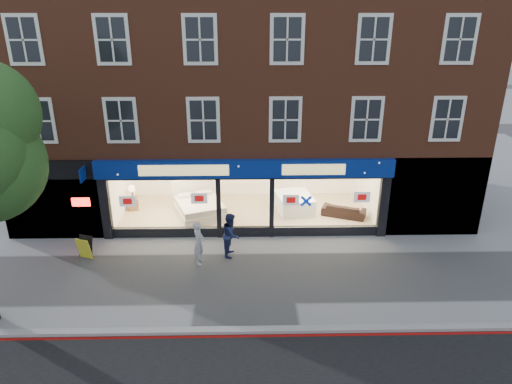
{
  "coord_description": "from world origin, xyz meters",
  "views": [
    {
      "loc": [
        0.09,
        -13.51,
        8.52
      ],
      "look_at": [
        0.41,
        2.5,
        2.15
      ],
      "focal_mm": 32.0,
      "sensor_mm": 36.0,
      "label": 1
    }
  ],
  "objects_px": {
    "display_bed": "(199,207)",
    "mattress_stack": "(294,203)",
    "pedestrian_blue": "(231,234)",
    "a_board": "(85,248)",
    "sofa": "(344,210)",
    "pedestrian_grey": "(199,243)"
  },
  "relations": [
    {
      "from": "mattress_stack",
      "to": "pedestrian_grey",
      "type": "distance_m",
      "value": 5.86
    },
    {
      "from": "sofa",
      "to": "display_bed",
      "type": "bearing_deg",
      "value": 20.04
    },
    {
      "from": "mattress_stack",
      "to": "a_board",
      "type": "xyz_separation_m",
      "value": [
        -8.1,
        -3.95,
        -0.04
      ]
    },
    {
      "from": "display_bed",
      "to": "mattress_stack",
      "type": "bearing_deg",
      "value": -15.57
    },
    {
      "from": "sofa",
      "to": "pedestrian_blue",
      "type": "relative_size",
      "value": 1.12
    },
    {
      "from": "mattress_stack",
      "to": "a_board",
      "type": "bearing_deg",
      "value": -154.02
    },
    {
      "from": "a_board",
      "to": "pedestrian_grey",
      "type": "distance_m",
      "value": 4.28
    },
    {
      "from": "display_bed",
      "to": "a_board",
      "type": "height_order",
      "value": "display_bed"
    },
    {
      "from": "display_bed",
      "to": "a_board",
      "type": "distance_m",
      "value": 5.25
    },
    {
      "from": "mattress_stack",
      "to": "sofa",
      "type": "relative_size",
      "value": 1.12
    },
    {
      "from": "a_board",
      "to": "sofa",
      "type": "bearing_deg",
      "value": 36.65
    },
    {
      "from": "display_bed",
      "to": "pedestrian_blue",
      "type": "distance_m",
      "value": 3.76
    },
    {
      "from": "sofa",
      "to": "a_board",
      "type": "xyz_separation_m",
      "value": [
        -10.22,
        -3.29,
        0.05
      ]
    },
    {
      "from": "a_board",
      "to": "pedestrian_blue",
      "type": "bearing_deg",
      "value": 20.42
    },
    {
      "from": "a_board",
      "to": "pedestrian_grey",
      "type": "bearing_deg",
      "value": 12.68
    },
    {
      "from": "display_bed",
      "to": "pedestrian_grey",
      "type": "bearing_deg",
      "value": -105.16
    },
    {
      "from": "pedestrian_grey",
      "to": "mattress_stack",
      "type": "bearing_deg",
      "value": -36.29
    },
    {
      "from": "sofa",
      "to": "pedestrian_blue",
      "type": "bearing_deg",
      "value": 55.46
    },
    {
      "from": "a_board",
      "to": "pedestrian_grey",
      "type": "xyz_separation_m",
      "value": [
        4.24,
        -0.46,
        0.39
      ]
    },
    {
      "from": "mattress_stack",
      "to": "sofa",
      "type": "distance_m",
      "value": 2.23
    },
    {
      "from": "mattress_stack",
      "to": "pedestrian_blue",
      "type": "xyz_separation_m",
      "value": [
        -2.72,
        -3.8,
        0.37
      ]
    },
    {
      "from": "display_bed",
      "to": "sofa",
      "type": "xyz_separation_m",
      "value": [
        6.37,
        -0.28,
        -0.1
      ]
    }
  ]
}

